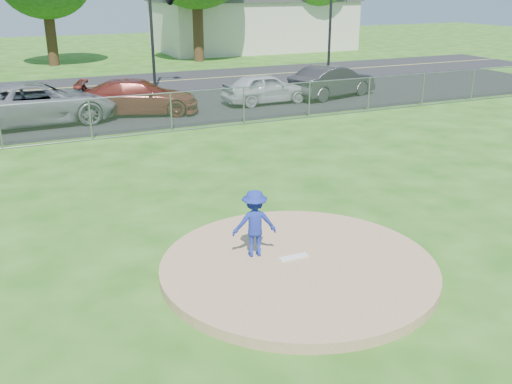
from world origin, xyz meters
TOP-DOWN VIEW (x-y plane):
  - ground at (0.00, 10.00)m, footprint 120.00×120.00m
  - pitchers_mound at (0.00, 0.00)m, footprint 5.40×5.40m
  - pitching_rubber at (0.00, 0.20)m, footprint 0.60×0.15m
  - chain_link_fence at (0.00, 12.00)m, footprint 40.00×0.06m
  - parking_lot at (0.00, 16.50)m, footprint 50.00×8.00m
  - street at (0.00, 24.00)m, footprint 60.00×7.00m
  - commercial_building at (16.00, 38.00)m, footprint 16.40×9.40m
  - traffic_signal_right at (14.24, 22.00)m, footprint 1.28×0.20m
  - pitcher at (-0.64, 0.66)m, footprint 0.97×0.69m
  - parked_car_gray at (-3.47, 15.47)m, footprint 6.22×3.13m
  - parked_car_darkred at (0.64, 15.68)m, footprint 5.50×3.52m
  - parked_car_pearl at (6.67, 15.58)m, footprint 4.18×1.77m
  - parked_car_charcoal at (10.39, 15.68)m, footprint 5.00×2.83m

SIDE VIEW (x-z plane):
  - ground at x=0.00m, z-range 0.00..0.00m
  - street at x=0.00m, z-range 0.00..0.01m
  - parking_lot at x=0.00m, z-range 0.00..0.01m
  - pitchers_mound at x=0.00m, z-range 0.00..0.20m
  - pitching_rubber at x=0.00m, z-range 0.20..0.24m
  - parked_car_pearl at x=6.67m, z-range 0.01..1.42m
  - chain_link_fence at x=0.00m, z-range 0.00..1.50m
  - parked_car_darkred at x=0.64m, z-range 0.01..1.49m
  - parked_car_charcoal at x=10.39m, z-range 0.01..1.57m
  - parked_car_gray at x=-3.47m, z-range 0.01..1.70m
  - pitcher at x=-0.64m, z-range 0.20..1.57m
  - commercial_building at x=16.00m, z-range 0.01..4.31m
  - traffic_signal_right at x=14.24m, z-range 0.56..6.16m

